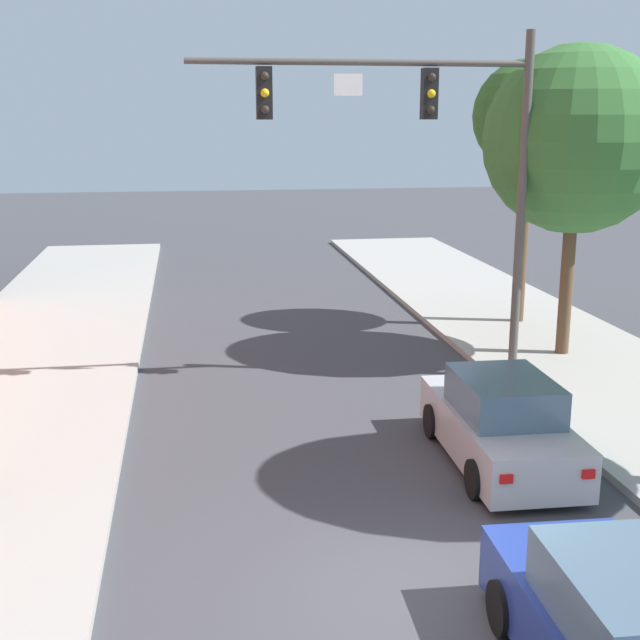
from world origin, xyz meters
name	(u,v)px	position (x,y,z in m)	size (l,w,h in m)	color
ground_plane	(421,598)	(0.00, 0.00, 0.00)	(120.00, 120.00, 0.00)	#424247
traffic_signal_mast	(431,140)	(2.48, 8.61, 5.38)	(7.37, 0.38, 7.50)	#514C47
car_lead_silver	(500,424)	(2.46, 3.85, 0.72)	(1.91, 4.28, 1.60)	#B7B7BC
street_tree_second	(577,140)	(6.37, 9.80, 5.32)	(4.39, 4.39, 7.38)	brown
street_tree_third	(529,118)	(6.57, 13.17, 5.82)	(3.07, 3.07, 7.26)	brown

